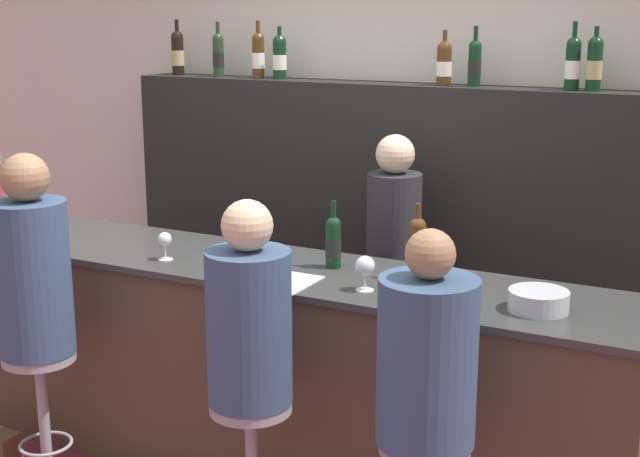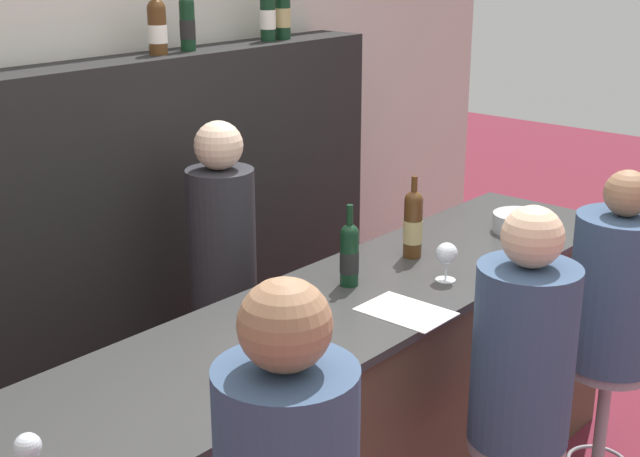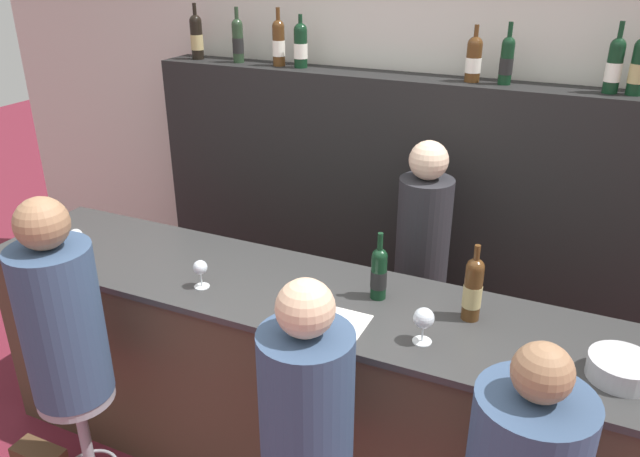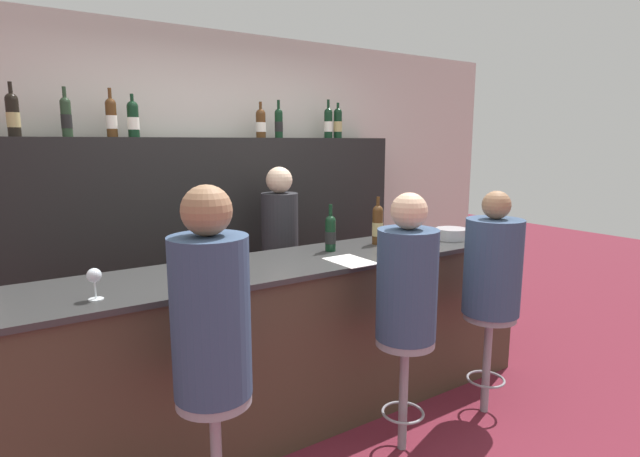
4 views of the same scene
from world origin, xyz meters
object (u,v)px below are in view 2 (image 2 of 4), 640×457
wine_glass_2 (447,255)px  wine_bottle_backbar_7 (283,11)px  wine_glass_1 (252,349)px  guest_seated_middle (524,343)px  wine_bottle_counter_0 (349,254)px  metal_bowl (519,222)px  wine_bottle_counter_1 (413,223)px  bartender (225,310)px  wine_bottle_backbar_5 (187,22)px  wine_bottle_backbar_6 (268,12)px  wine_bottle_backbar_4 (157,26)px  wine_glass_0 (28,450)px  guest_seated_right (617,285)px  bar_stool_right (604,398)px

wine_glass_2 → wine_bottle_backbar_7: bearing=66.5°
wine_bottle_backbar_7 → wine_glass_1: (-1.61, -1.37, -0.78)m
wine_glass_2 → guest_seated_middle: bearing=-119.4°
wine_bottle_counter_0 → metal_bowl: (0.96, -0.17, -0.08)m
wine_bottle_counter_0 → wine_bottle_counter_1: size_ratio=0.92×
wine_glass_2 → bartender: size_ratio=0.10×
wine_bottle_counter_1 → metal_bowl: bearing=-16.4°
wine_bottle_backbar_5 → wine_bottle_backbar_6: size_ratio=0.92×
guest_seated_middle → wine_bottle_backbar_4: bearing=87.3°
wine_bottle_backbar_5 → wine_glass_0: (-1.72, -1.37, -0.75)m
wine_bottle_counter_1 → guest_seated_right: 0.80m
wine_bottle_backbar_5 → wine_glass_2: 1.56m
wine_bottle_backbar_7 → wine_bottle_backbar_4: bearing=-180.0°
wine_bottle_backbar_4 → wine_glass_2: (0.18, -1.37, -0.75)m
metal_bowl → bar_stool_right: metal_bowl is taller
wine_glass_0 → bar_stool_right: 2.31m
wine_glass_1 → guest_seated_right: guest_seated_right is taller
wine_bottle_counter_0 → guest_seated_middle: size_ratio=0.38×
wine_bottle_counter_1 → wine_bottle_backbar_5: 1.34m
wine_bottle_backbar_4 → metal_bowl: size_ratio=1.25×
wine_bottle_backbar_7 → wine_glass_1: bearing=-139.6°
wine_bottle_backbar_5 → metal_bowl: bearing=-61.3°
guest_seated_right → bartender: size_ratio=0.50×
wine_bottle_backbar_4 → metal_bowl: (0.87, -1.29, -0.81)m
wine_glass_0 → wine_bottle_counter_1: bearing=7.5°
wine_bottle_backbar_7 → wine_glass_0: size_ratio=2.15×
bar_stool_right → bartender: bearing=117.2°
wine_bottle_backbar_4 → guest_seated_middle: bearing=-92.7°
wine_bottle_counter_0 → wine_glass_0: wine_bottle_counter_0 is taller
wine_bottle_counter_0 → bartender: 0.80m
wine_glass_1 → bar_stool_right: size_ratio=0.20×
wine_bottle_backbar_6 → guest_seated_middle: (-0.76, -1.84, -0.88)m
wine_bottle_backbar_5 → metal_bowl: 1.68m
wine_bottle_backbar_7 → bar_stool_right: wine_bottle_backbar_7 is taller
bar_stool_right → guest_seated_right: (0.00, 0.00, 0.48)m
metal_bowl → bar_stool_right: 0.81m
wine_glass_1 → bartender: (0.75, 0.92, -0.39)m
guest_seated_right → wine_glass_1: bearing=162.2°
bar_stool_right → wine_glass_2: bearing=133.9°
wine_bottle_backbar_5 → wine_bottle_backbar_6: 0.50m
wine_bottle_backbar_6 → wine_glass_2: size_ratio=2.28×
wine_bottle_backbar_5 → wine_glass_1: size_ratio=2.38×
wine_bottle_counter_0 → wine_glass_2: 0.36m
metal_bowl → wine_glass_0: bearing=-178.2°
wine_glass_0 → bartender: (1.47, 0.92, -0.40)m
wine_bottle_counter_0 → wine_bottle_backbar_7: bearing=52.5°
wine_bottle_backbar_5 → wine_glass_2: wine_bottle_backbar_5 is taller
wine_bottle_backbar_5 → wine_glass_0: bearing=-141.4°
wine_glass_1 → wine_bottle_counter_1: bearing=12.0°
wine_bottle_backbar_5 → wine_bottle_backbar_4: bearing=-180.0°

